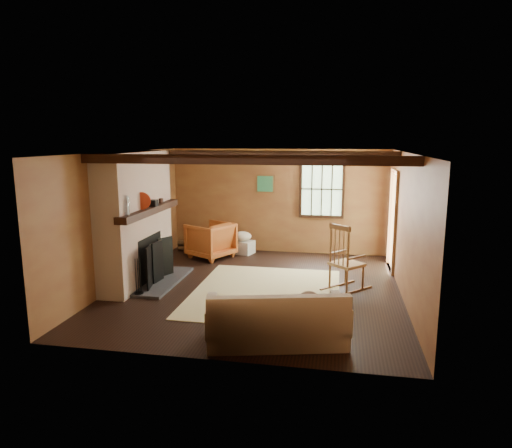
% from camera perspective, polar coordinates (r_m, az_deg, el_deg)
% --- Properties ---
extents(ground, '(5.50, 5.50, 0.00)m').
position_cam_1_polar(ground, '(8.23, 0.09, -8.00)').
color(ground, black).
rests_on(ground, ground).
extents(room_envelope, '(5.02, 5.52, 2.44)m').
position_cam_1_polar(room_envelope, '(8.08, 1.96, 3.55)').
color(room_envelope, '#956235').
rests_on(room_envelope, ground).
extents(fireplace, '(1.02, 2.30, 2.40)m').
position_cam_1_polar(fireplace, '(8.63, -14.61, 0.08)').
color(fireplace, '#99493B').
rests_on(fireplace, ground).
extents(rug, '(2.50, 3.00, 0.01)m').
position_cam_1_polar(rug, '(8.02, 1.25, -8.51)').
color(rug, '#CCBB88').
rests_on(rug, ground).
extents(rocking_chair, '(0.92, 0.94, 1.20)m').
position_cam_1_polar(rocking_chair, '(8.16, 11.07, -4.68)').
color(rocking_chair, tan).
rests_on(rocking_chair, ground).
extents(sofa, '(1.96, 1.20, 0.74)m').
position_cam_1_polar(sofa, '(6.08, 2.67, -12.31)').
color(sofa, silver).
rests_on(sofa, ground).
extents(firewood_pile, '(0.69, 0.13, 0.25)m').
position_cam_1_polar(firewood_pile, '(10.90, -7.98, -2.76)').
color(firewood_pile, brown).
rests_on(firewood_pile, ground).
extents(laundry_basket, '(0.59, 0.51, 0.30)m').
position_cam_1_polar(laundry_basket, '(10.61, -1.73, -2.89)').
color(laundry_basket, silver).
rests_on(laundry_basket, ground).
extents(basket_pillow, '(0.53, 0.48, 0.22)m').
position_cam_1_polar(basket_pillow, '(10.55, -1.74, -1.53)').
color(basket_pillow, silver).
rests_on(basket_pillow, laundry_basket).
extents(armchair, '(1.18, 1.17, 0.80)m').
position_cam_1_polar(armchair, '(10.23, -5.70, -2.02)').
color(armchair, '#BF6026').
rests_on(armchair, ground).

